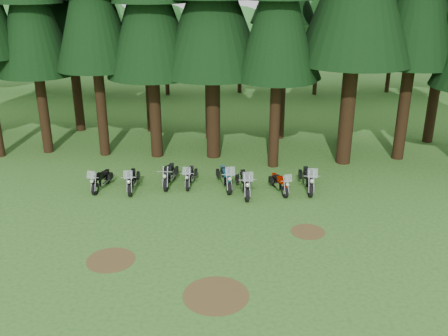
{
  "coord_description": "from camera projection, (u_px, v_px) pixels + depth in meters",
  "views": [
    {
      "loc": [
        1.86,
        -17.69,
        9.77
      ],
      "look_at": [
        0.87,
        5.0,
        1.0
      ],
      "focal_mm": 40.0,
      "sensor_mm": 36.0,
      "label": 1
    }
  ],
  "objects": [
    {
      "name": "motorcycle_2",
      "position": [
        169.0,
        176.0,
        24.81
      ],
      "size": [
        0.35,
        2.33,
        0.95
      ],
      "rotation": [
        0.0,
        0.0,
        -0.03
      ],
      "color": "black",
      "rests_on": "ground"
    },
    {
      "name": "motorcycle_3",
      "position": [
        190.0,
        177.0,
        24.78
      ],
      "size": [
        0.4,
        2.1,
        1.33
      ],
      "rotation": [
        0.0,
        0.0,
        -0.02
      ],
      "color": "black",
      "rests_on": "ground"
    },
    {
      "name": "motorcycle_4",
      "position": [
        226.0,
        178.0,
        24.43
      ],
      "size": [
        0.81,
        2.41,
        1.52
      ],
      "rotation": [
        0.0,
        0.0,
        0.22
      ],
      "color": "black",
      "rests_on": "ground"
    },
    {
      "name": "pine_back_4",
      "position": [
        284.0,
        3.0,
        29.29
      ],
      "size": [
        4.94,
        4.94,
        13.78
      ],
      "color": "black",
      "rests_on": "ground"
    },
    {
      "name": "decid_4",
      "position": [
        243.0,
        43.0,
        42.98
      ],
      "size": [
        5.93,
        5.76,
        7.41
      ],
      "color": "black",
      "rests_on": "ground"
    },
    {
      "name": "decid_6",
      "position": [
        398.0,
        33.0,
        42.77
      ],
      "size": [
        7.06,
        6.86,
        8.82
      ],
      "color": "black",
      "rests_on": "ground"
    },
    {
      "name": "dirt_patch_2",
      "position": [
        216.0,
        295.0,
        16.32
      ],
      "size": [
        2.2,
        2.2,
        0.01
      ],
      "primitive_type": "cylinder",
      "color": "#4C3D1E",
      "rests_on": "ground"
    },
    {
      "name": "decid_1",
      "position": [
        38.0,
        25.0,
        42.65
      ],
      "size": [
        7.91,
        7.69,
        9.88
      ],
      "color": "black",
      "rests_on": "ground"
    },
    {
      "name": "decid_2",
      "position": [
        100.0,
        37.0,
        41.82
      ],
      "size": [
        6.72,
        6.53,
        8.4
      ],
      "color": "black",
      "rests_on": "ground"
    },
    {
      "name": "motorcycle_1",
      "position": [
        132.0,
        181.0,
        24.2
      ],
      "size": [
        0.54,
        2.26,
        1.42
      ],
      "rotation": [
        0.0,
        0.0,
        0.11
      ],
      "color": "black",
      "rests_on": "ground"
    },
    {
      "name": "motorcycle_5",
      "position": [
        245.0,
        184.0,
        23.73
      ],
      "size": [
        0.62,
        2.52,
        1.58
      ],
      "rotation": [
        0.0,
        0.0,
        0.12
      ],
      "color": "black",
      "rests_on": "ground"
    },
    {
      "name": "dirt_patch_0",
      "position": [
        111.0,
        260.0,
        18.34
      ],
      "size": [
        1.8,
        1.8,
        0.01
      ],
      "primitive_type": "cylinder",
      "color": "#4C3D1E",
      "rests_on": "ground"
    },
    {
      "name": "decid_3",
      "position": [
        168.0,
        42.0,
        42.07
      ],
      "size": [
        6.12,
        5.95,
        7.65
      ],
      "color": "black",
      "rests_on": "ground"
    },
    {
      "name": "decid_5",
      "position": [
        324.0,
        21.0,
        41.46
      ],
      "size": [
        8.45,
        8.21,
        10.56
      ],
      "color": "black",
      "rests_on": "ground"
    },
    {
      "name": "motorcycle_0",
      "position": [
        101.0,
        181.0,
        24.31
      ],
      "size": [
        0.55,
        2.11,
        1.32
      ],
      "rotation": [
        0.0,
        0.0,
        -0.14
      ],
      "color": "black",
      "rests_on": "ground"
    },
    {
      "name": "ground",
      "position": [
        197.0,
        235.0,
        20.09
      ],
      "size": [
        120.0,
        120.0,
        0.0
      ],
      "primitive_type": "plane",
      "color": "#2D621E",
      "rests_on": "ground"
    },
    {
      "name": "motorcycle_7",
      "position": [
        308.0,
        180.0,
        24.18
      ],
      "size": [
        0.47,
        2.48,
        1.57
      ],
      "rotation": [
        0.0,
        0.0,
        0.03
      ],
      "color": "black",
      "rests_on": "ground"
    },
    {
      "name": "dirt_patch_1",
      "position": [
        308.0,
        232.0,
        20.37
      ],
      "size": [
        1.4,
        1.4,
        0.01
      ],
      "primitive_type": "cylinder",
      "color": "#4C3D1E",
      "rests_on": "ground"
    },
    {
      "name": "motorcycle_6",
      "position": [
        280.0,
        184.0,
        23.97
      ],
      "size": [
        0.88,
        1.98,
        1.27
      ],
      "rotation": [
        0.0,
        0.0,
        0.33
      ],
      "color": "black",
      "rests_on": "ground"
    }
  ]
}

